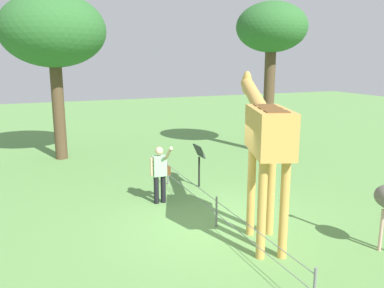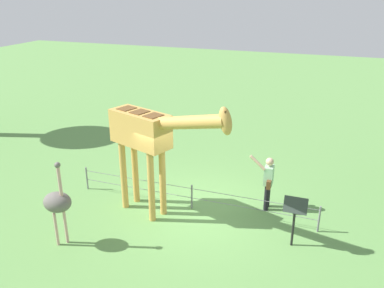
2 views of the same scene
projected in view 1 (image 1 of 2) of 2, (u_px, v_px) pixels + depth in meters
The scene contains 7 objects.
ground_plane at pixel (220, 226), 9.50m from camera, with size 60.00×60.00×0.00m, color #60934C.
giraffe at pixel (266, 135), 8.35m from camera, with size 3.72×1.74×3.61m.
visitor at pixel (160, 171), 10.83m from camera, with size 0.66×0.58×1.67m.
tree_east at pixel (272, 31), 15.88m from camera, with size 2.83×2.83×6.09m.
tree_northeast at pixel (53, 32), 14.85m from camera, with size 3.90×3.90×6.28m.
info_sign at pixel (199, 157), 12.21m from camera, with size 0.56×0.21×1.32m.
wire_fence at pixel (216, 211), 9.38m from camera, with size 7.05×0.05×0.75m.
Camera 1 is at (-7.95, 3.99, 3.92)m, focal length 37.42 mm.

